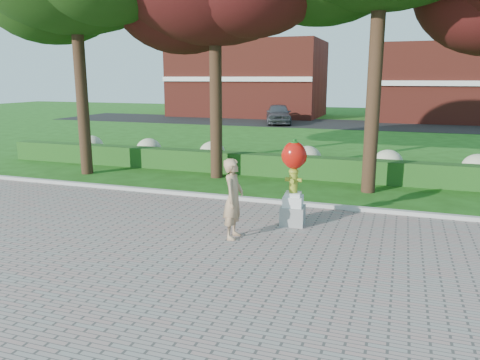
{
  "coord_description": "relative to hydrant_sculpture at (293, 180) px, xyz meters",
  "views": [
    {
      "loc": [
        4.43,
        -9.81,
        3.64
      ],
      "look_at": [
        0.66,
        1.0,
        1.12
      ],
      "focal_mm": 35.0,
      "sensor_mm": 36.0,
      "label": 1
    }
  ],
  "objects": [
    {
      "name": "building_left",
      "position": [
        -11.99,
        32.81,
        2.32
      ],
      "size": [
        14.0,
        8.0,
        7.0
      ],
      "primitive_type": "cube",
      "color": "maroon",
      "rests_on": "ground"
    },
    {
      "name": "walkway",
      "position": [
        -1.99,
        -5.19,
        -1.16
      ],
      "size": [
        40.0,
        14.0,
        0.04
      ],
      "primitive_type": "cube",
      "color": "gray",
      "rests_on": "ground"
    },
    {
      "name": "hydrant_sculpture",
      "position": [
        0.0,
        0.0,
        0.0
      ],
      "size": [
        0.63,
        0.63,
        2.15
      ],
      "rotation": [
        0.0,
        0.0,
        0.08
      ],
      "color": "gray",
      "rests_on": "walkway"
    },
    {
      "name": "ground",
      "position": [
        -1.99,
        -1.19,
        -1.18
      ],
      "size": [
        100.0,
        100.0,
        0.0
      ],
      "primitive_type": "plane",
      "color": "#1E4B12",
      "rests_on": "ground"
    },
    {
      "name": "woman",
      "position": [
        -1.06,
        -1.41,
        -0.22
      ],
      "size": [
        0.47,
        0.69,
        1.84
      ],
      "primitive_type": "imported",
      "rotation": [
        0.0,
        0.0,
        1.62
      ],
      "color": "tan",
      "rests_on": "walkway"
    },
    {
      "name": "hydrangea_row",
      "position": [
        -1.42,
        6.81,
        -0.63
      ],
      "size": [
        20.1,
        1.1,
        0.99
      ],
      "color": "#9EA27B",
      "rests_on": "ground"
    },
    {
      "name": "curb",
      "position": [
        -1.99,
        1.81,
        -1.1
      ],
      "size": [
        40.0,
        0.18,
        0.15
      ],
      "primitive_type": "cube",
      "color": "#ADADA5",
      "rests_on": "ground"
    },
    {
      "name": "lawn_hedge",
      "position": [
        -1.99,
        5.81,
        -0.78
      ],
      "size": [
        24.0,
        0.7,
        0.8
      ],
      "primitive_type": "cube",
      "color": "#134517",
      "rests_on": "ground"
    },
    {
      "name": "street",
      "position": [
        -1.99,
        26.81,
        -1.17
      ],
      "size": [
        50.0,
        8.0,
        0.02
      ],
      "primitive_type": "cube",
      "color": "black",
      "rests_on": "ground"
    },
    {
      "name": "building_right",
      "position": [
        6.01,
        32.81,
        2.02
      ],
      "size": [
        12.0,
        8.0,
        6.4
      ],
      "primitive_type": "cube",
      "color": "maroon",
      "rests_on": "ground"
    },
    {
      "name": "parked_car",
      "position": [
        -6.97,
        25.32,
        -0.36
      ],
      "size": [
        3.17,
        5.05,
        1.6
      ],
      "primitive_type": "imported",
      "rotation": [
        0.0,
        0.0,
        0.29
      ],
      "color": "#3F4047",
      "rests_on": "street"
    }
  ]
}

